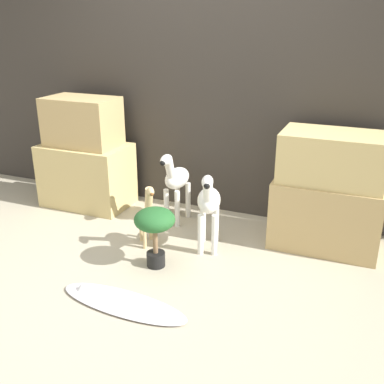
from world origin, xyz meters
The scene contains 9 objects.
ground_plane centered at (0.00, 0.00, 0.00)m, with size 14.00×14.00×0.00m, color #B2A88E.
wall_back centered at (0.00, 1.42, 1.10)m, with size 6.40×0.08×2.20m.
rock_pillar_left centered at (-1.14, 1.02, 0.48)m, with size 0.84×0.51×1.06m.
rock_pillar_right centered at (1.14, 1.02, 0.45)m, with size 0.84×0.51×0.94m.
zebra_right centered at (0.30, 0.58, 0.40)m, with size 0.27×0.46×0.68m.
zebra_left centered at (-0.16, 0.96, 0.40)m, with size 0.19×0.45×0.68m.
giraffe_figurine centered at (-0.18, 0.46, 0.27)m, with size 0.28×0.31×0.56m.
potted_palm_front centered at (0.03, 0.18, 0.34)m, with size 0.30×0.30×0.46m.
surfboard centered at (0.04, -0.34, 0.02)m, with size 0.94×0.33×0.07m.
Camera 1 is at (1.41, -2.44, 1.75)m, focal length 42.00 mm.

